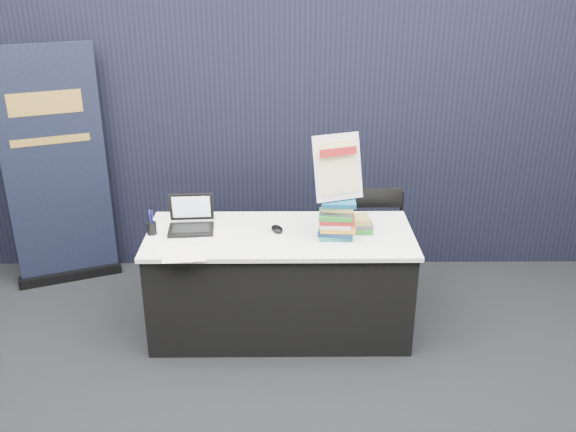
# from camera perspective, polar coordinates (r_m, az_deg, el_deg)

# --- Properties ---
(floor) EXTENTS (8.00, 8.00, 0.00)m
(floor) POSITION_cam_1_polar(r_m,az_deg,el_deg) (4.24, -0.70, -13.98)
(floor) COLOR black
(floor) RESTS_ON ground
(wall_back) EXTENTS (8.00, 0.02, 3.50)m
(wall_back) POSITION_cam_1_polar(r_m,az_deg,el_deg) (7.41, -0.69, 17.06)
(wall_back) COLOR beige
(wall_back) RESTS_ON floor
(drape_partition) EXTENTS (6.00, 0.08, 2.40)m
(drape_partition) POSITION_cam_1_polar(r_m,az_deg,el_deg) (5.15, -0.72, 7.96)
(drape_partition) COLOR black
(drape_partition) RESTS_ON floor
(display_table) EXTENTS (1.80, 0.75, 0.75)m
(display_table) POSITION_cam_1_polar(r_m,az_deg,el_deg) (4.49, -0.70, -5.88)
(display_table) COLOR black
(display_table) RESTS_ON floor
(laptop) EXTENTS (0.32, 0.26, 0.23)m
(laptop) POSITION_cam_1_polar(r_m,az_deg,el_deg) (4.42, -8.57, -0.47)
(laptop) COLOR black
(laptop) RESTS_ON display_table
(mouse) EXTENTS (0.11, 0.14, 0.04)m
(mouse) POSITION_cam_1_polar(r_m,az_deg,el_deg) (4.34, -0.99, -1.14)
(mouse) COLOR black
(mouse) RESTS_ON display_table
(brochure_left) EXTENTS (0.29, 0.22, 0.00)m
(brochure_left) POSITION_cam_1_polar(r_m,az_deg,el_deg) (4.08, -9.20, -3.47)
(brochure_left) COLOR white
(brochure_left) RESTS_ON display_table
(brochure_mid) EXTENTS (0.36, 0.31, 0.00)m
(brochure_mid) POSITION_cam_1_polar(r_m,az_deg,el_deg) (4.13, -9.75, -3.13)
(brochure_mid) COLOR white
(brochure_mid) RESTS_ON display_table
(brochure_right) EXTENTS (0.29, 0.24, 0.00)m
(brochure_right) POSITION_cam_1_polar(r_m,az_deg,el_deg) (4.33, -6.45, -1.65)
(brochure_right) COLOR white
(brochure_right) RESTS_ON display_table
(pen_cup) EXTENTS (0.07, 0.07, 0.09)m
(pen_cup) POSITION_cam_1_polar(r_m,az_deg,el_deg) (4.39, -12.03, -1.06)
(pen_cup) COLOR black
(pen_cup) RESTS_ON display_table
(book_stack_tall) EXTENTS (0.23, 0.19, 0.27)m
(book_stack_tall) POSITION_cam_1_polar(r_m,az_deg,el_deg) (4.23, 4.34, -0.23)
(book_stack_tall) COLOR #1B6965
(book_stack_tall) RESTS_ON display_table
(book_stack_short) EXTENTS (0.22, 0.17, 0.09)m
(book_stack_short) POSITION_cam_1_polar(r_m,az_deg,el_deg) (4.38, 5.97, -0.68)
(book_stack_short) COLOR #1E7222
(book_stack_short) RESTS_ON display_table
(info_sign) EXTENTS (0.34, 0.22, 0.44)m
(info_sign) POSITION_cam_1_polar(r_m,az_deg,el_deg) (4.13, 4.44, 4.28)
(info_sign) COLOR black
(info_sign) RESTS_ON book_stack_tall
(pullup_banner) EXTENTS (0.78, 0.38, 1.89)m
(pullup_banner) POSITION_cam_1_polar(r_m,az_deg,el_deg) (5.28, -19.78, 2.81)
(pullup_banner) COLOR black
(pullup_banner) RESTS_ON floor
(stacking_chair) EXTENTS (0.40, 0.41, 0.88)m
(stacking_chair) POSITION_cam_1_polar(r_m,az_deg,el_deg) (4.81, 7.95, -2.50)
(stacking_chair) COLOR black
(stacking_chair) RESTS_ON floor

